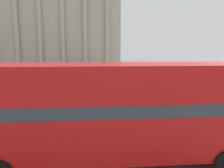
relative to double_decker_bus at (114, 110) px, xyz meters
The scene contains 8 objects.
double_decker_bus is the anchor object (origin of this frame).
plaza_building_left 46.85m from the double_decker_bus, 101.67° to the left, with size 29.05×14.60×22.21m.
traffic_light_near 5.15m from the double_decker_bus, 112.16° to the left, with size 0.42×0.24×3.50m.
traffic_light_mid 13.88m from the double_decker_bus, 74.21° to the left, with size 0.42×0.24×3.36m.
car_silver 11.01m from the double_decker_bus, 52.48° to the left, with size 4.20×1.93×1.35m.
car_navy 23.35m from the double_decker_bus, 77.26° to the left, with size 4.20×1.93×1.35m.
pedestrian_blue 14.05m from the double_decker_bus, 122.90° to the left, with size 0.32×0.32×1.62m.
pedestrian_red 22.16m from the double_decker_bus, 70.40° to the left, with size 0.32×0.32×1.65m.
Camera 1 is at (-0.42, -1.91, 4.56)m, focal length 35.00 mm.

